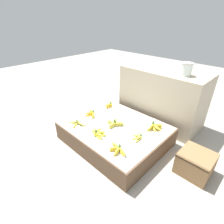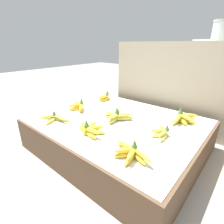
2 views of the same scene
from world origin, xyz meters
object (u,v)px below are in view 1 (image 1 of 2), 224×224
(banana_bunch_back_left, at_px, (109,105))
(foam_tray_white, at_px, (181,69))
(banana_bunch_middle_midleft, at_px, (115,123))
(glass_jar, at_px, (186,69))
(banana_bunch_front_midright, at_px, (118,149))
(banana_bunch_front_left, at_px, (77,123))
(banana_bunch_front_midleft, at_px, (98,133))
(banana_bunch_back_midright, at_px, (154,127))
(banana_bunch_middle_midright, at_px, (138,137))
(wooden_crate, at_px, (195,163))
(banana_bunch_middle_left, at_px, (92,113))

(banana_bunch_back_left, xyz_separation_m, foam_tray_white, (0.70, 0.68, 0.54))
(banana_bunch_middle_midleft, bearing_deg, glass_jar, 60.68)
(banana_bunch_front_midright, bearing_deg, banana_bunch_back_left, 139.75)
(banana_bunch_front_midright, xyz_separation_m, glass_jar, (0.09, 1.11, 0.61))
(banana_bunch_front_left, height_order, banana_bunch_front_midright, banana_bunch_front_midright)
(banana_bunch_front_left, xyz_separation_m, banana_bunch_back_left, (-0.06, 0.64, 0.01))
(banana_bunch_front_midleft, relative_size, glass_jar, 1.42)
(banana_bunch_front_midright, height_order, foam_tray_white, foam_tray_white)
(glass_jar, bearing_deg, banana_bunch_front_left, -125.61)
(banana_bunch_front_midright, distance_m, banana_bunch_middle_midleft, 0.48)
(banana_bunch_front_midleft, bearing_deg, banana_bunch_back_midright, 55.16)
(banana_bunch_front_midleft, distance_m, banana_bunch_back_left, 0.73)
(banana_bunch_front_left, xyz_separation_m, banana_bunch_front_midleft, (0.35, 0.03, 0.01))
(banana_bunch_front_midleft, bearing_deg, glass_jar, 67.69)
(banana_bunch_front_midleft, distance_m, foam_tray_white, 1.43)
(banana_bunch_middle_midleft, height_order, foam_tray_white, foam_tray_white)
(banana_bunch_middle_midright, distance_m, banana_bunch_back_left, 0.84)
(wooden_crate, xyz_separation_m, banana_bunch_back_left, (-1.37, 0.11, 0.15))
(banana_bunch_back_midright, bearing_deg, banana_bunch_front_midleft, -124.84)
(banana_bunch_front_midright, distance_m, banana_bunch_middle_midright, 0.32)
(banana_bunch_front_left, xyz_separation_m, banana_bunch_middle_left, (-0.05, 0.28, 0.01))
(banana_bunch_middle_midleft, distance_m, banana_bunch_middle_midright, 0.37)
(banana_bunch_middle_left, bearing_deg, banana_bunch_front_midright, -20.84)
(banana_bunch_middle_left, relative_size, foam_tray_white, 1.07)
(banana_bunch_front_midright, bearing_deg, foam_tray_white, 92.66)
(banana_bunch_back_midright, bearing_deg, foam_tray_white, 98.44)
(banana_bunch_front_left, relative_size, glass_jar, 1.63)
(banana_bunch_front_left, distance_m, banana_bunch_back_midright, 0.96)
(wooden_crate, bearing_deg, banana_bunch_back_left, 175.24)
(wooden_crate, relative_size, banana_bunch_back_left, 1.43)
(wooden_crate, distance_m, banana_bunch_front_midleft, 1.08)
(banana_bunch_front_left, distance_m, banana_bunch_middle_midleft, 0.47)
(banana_bunch_front_midright, xyz_separation_m, banana_bunch_back_left, (-0.76, 0.64, 0.00))
(banana_bunch_middle_midleft, xyz_separation_m, glass_jar, (0.44, 0.78, 0.61))
(banana_bunch_front_left, relative_size, banana_bunch_middle_midleft, 1.12)
(glass_jar, height_order, foam_tray_white, glass_jar)
(banana_bunch_middle_left, xyz_separation_m, foam_tray_white, (0.69, 1.04, 0.54))
(banana_bunch_front_left, relative_size, banana_bunch_middle_midright, 1.31)
(wooden_crate, xyz_separation_m, banana_bunch_front_left, (-1.31, -0.53, 0.14))
(banana_bunch_middle_midright, bearing_deg, banana_bunch_back_midright, 84.87)
(wooden_crate, xyz_separation_m, foam_tray_white, (-0.67, 0.80, 0.70))
(banana_bunch_middle_midleft, relative_size, glass_jar, 1.46)
(banana_bunch_middle_midright, bearing_deg, foam_tray_white, 94.62)
(banana_bunch_front_midleft, bearing_deg, wooden_crate, 27.17)
(glass_jar, relative_size, foam_tray_white, 0.76)
(banana_bunch_middle_midright, bearing_deg, wooden_crate, 19.55)
(banana_bunch_back_left, height_order, banana_bunch_back_midright, banana_bunch_back_midright)
(banana_bunch_middle_left, bearing_deg, glass_jar, 44.46)
(wooden_crate, height_order, banana_bunch_middle_left, banana_bunch_middle_left)
(banana_bunch_middle_midleft, bearing_deg, foam_tray_white, 73.88)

